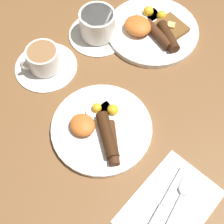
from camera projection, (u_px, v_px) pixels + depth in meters
The scene contains 8 objects.
ground_plane at pixel (102, 130), 0.75m from camera, with size 3.00×3.00×0.00m, color brown.
breakfast_plate_near at pixel (101, 128), 0.73m from camera, with size 0.24×0.24×0.04m.
breakfast_plate_far at pixel (153, 29), 0.88m from camera, with size 0.26×0.26×0.05m.
teacup_near at pixel (44, 61), 0.81m from camera, with size 0.17×0.17×0.07m.
teacup_far at pixel (98, 26), 0.86m from camera, with size 0.17×0.17×0.08m.
napkin at pixel (170, 207), 0.66m from camera, with size 0.15×0.21×0.01m, color white.
knife at pixel (163, 207), 0.65m from camera, with size 0.04×0.18×0.01m.
spoon at pixel (183, 193), 0.66m from camera, with size 0.05×0.17×0.01m.
Camera 1 is at (0.23, -0.22, 0.67)m, focal length 50.00 mm.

